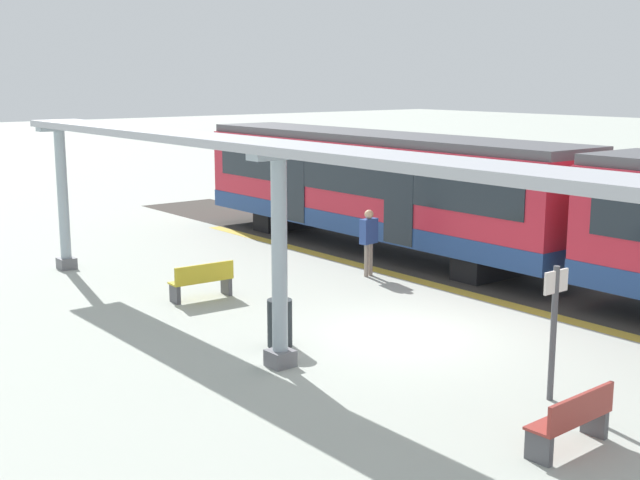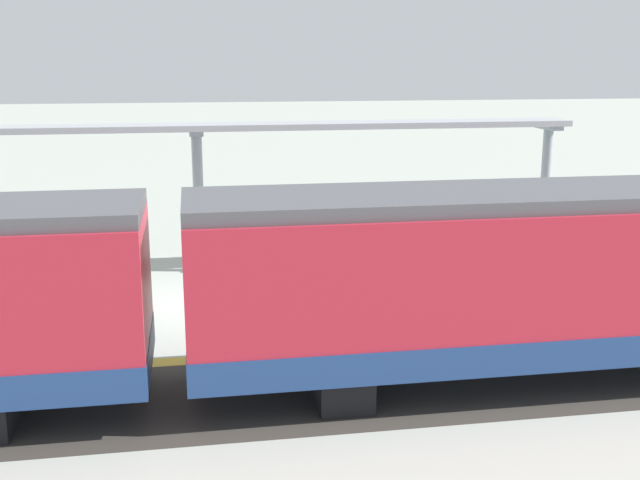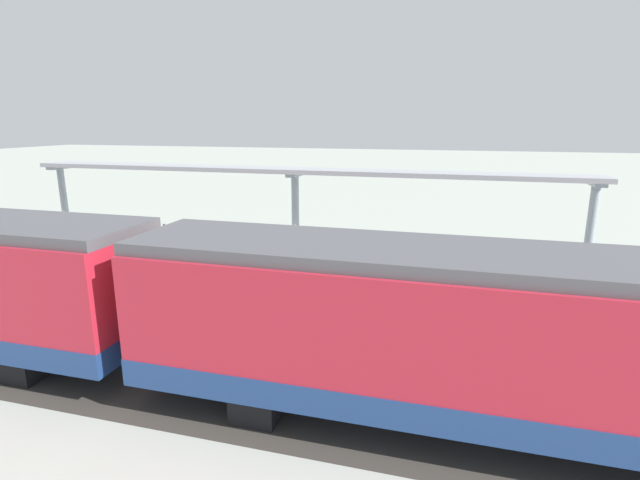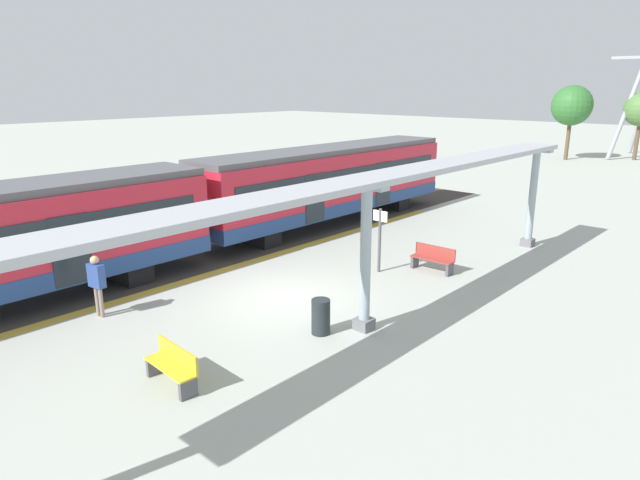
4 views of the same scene
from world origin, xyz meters
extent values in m
plane|color=#A6ADA2|center=(0.00, 0.00, 0.00)|extent=(176.00, 176.00, 0.00)
cube|color=gold|center=(-3.37, 0.00, 0.00)|extent=(0.42, 26.10, 0.01)
cube|color=#38332D|center=(-5.18, 0.00, 0.00)|extent=(3.20, 38.10, 0.01)
cube|color=red|center=(-5.18, -6.73, 1.94)|extent=(2.60, 14.08, 2.60)
cube|color=navy|center=(-5.18, -6.73, 0.92)|extent=(2.63, 14.10, 0.55)
cube|color=#515156|center=(-5.18, -6.73, 3.36)|extent=(2.39, 14.08, 0.24)
cube|color=#1E262D|center=(-3.87, -6.73, 2.25)|extent=(0.03, 12.95, 0.84)
cube|color=#1E262D|center=(-3.86, -9.08, 1.69)|extent=(0.04, 1.10, 2.00)
cube|color=#1E262D|center=(-3.86, -4.38, 1.69)|extent=(0.04, 1.10, 2.00)
cube|color=black|center=(-5.18, -2.22, 0.32)|extent=(2.21, 0.90, 0.64)
cube|color=black|center=(-5.18, -11.24, 0.32)|extent=(2.21, 0.90, 0.64)
cube|color=slate|center=(3.13, -9.95, 0.15)|extent=(0.44, 0.44, 0.30)
cylinder|color=#94A2AC|center=(3.13, -9.95, 2.00)|extent=(0.28, 0.28, 3.41)
cube|color=#94A2AC|center=(3.13, -9.95, 3.77)|extent=(1.10, 0.36, 0.12)
cube|color=slate|center=(3.13, -0.04, 0.15)|extent=(0.44, 0.44, 0.30)
cylinder|color=#94A2AC|center=(3.13, -0.04, 2.00)|extent=(0.28, 0.28, 3.41)
cube|color=#94A2AC|center=(3.13, -0.04, 3.77)|extent=(1.10, 0.36, 0.12)
cube|color=#A8AAB2|center=(3.13, 0.24, 3.91)|extent=(1.20, 21.18, 0.16)
cube|color=gold|center=(1.85, -4.99, 0.44)|extent=(1.52, 0.51, 0.04)
cube|color=gold|center=(1.86, -4.80, 0.66)|extent=(1.50, 0.13, 0.40)
cube|color=#4C4C51|center=(2.52, -5.03, 0.21)|extent=(0.12, 0.40, 0.42)
cube|color=#4C4C51|center=(1.18, -4.96, 0.21)|extent=(0.12, 0.40, 0.42)
cube|color=#98372F|center=(1.96, 5.19, 0.44)|extent=(1.51, 0.49, 0.04)
cube|color=#98372F|center=(1.96, 5.38, 0.66)|extent=(1.50, 0.11, 0.40)
cube|color=#4C4C51|center=(2.63, 5.22, 0.21)|extent=(0.11, 0.40, 0.42)
cube|color=#4C4C51|center=(1.29, 5.17, 0.21)|extent=(0.11, 0.40, 0.42)
cylinder|color=#21282C|center=(2.47, -0.98, 0.46)|extent=(0.48, 0.48, 0.92)
cylinder|color=#4C4C51|center=(0.66, 3.93, 1.10)|extent=(0.10, 0.10, 2.20)
cube|color=silver|center=(0.66, 3.93, 1.95)|extent=(0.56, 0.04, 0.36)
cylinder|color=gray|center=(-2.64, -4.27, 0.43)|extent=(0.11, 0.11, 0.86)
cylinder|color=gray|center=(-2.81, -4.29, 0.43)|extent=(0.11, 0.11, 0.86)
cube|color=#2D488D|center=(-2.73, -4.28, 1.19)|extent=(0.53, 0.30, 0.65)
sphere|color=tan|center=(-2.73, -4.28, 1.63)|extent=(0.23, 0.23, 0.23)
camera|label=1|loc=(11.42, 11.63, 5.08)|focal=47.04mm
camera|label=2|loc=(-17.40, 0.13, 5.65)|focal=43.04mm
camera|label=3|loc=(-13.60, -5.64, 5.66)|focal=27.00mm
camera|label=4|loc=(11.19, -10.52, 6.14)|focal=30.88mm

